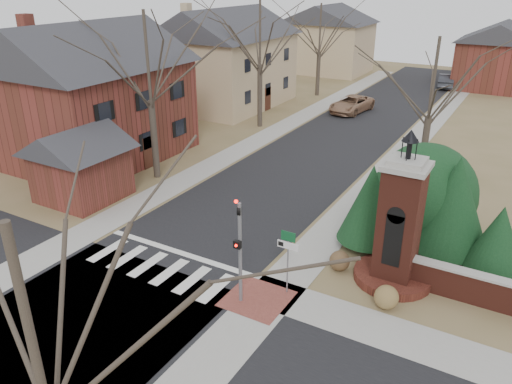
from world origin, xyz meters
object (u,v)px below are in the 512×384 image
Objects in this scene: brick_gate_monument at (398,234)px; pickup_truck at (351,104)px; traffic_signal_pole at (240,243)px; sign_post at (288,250)px; distant_car at (446,81)px.

pickup_truck is (-11.00, 25.15, -1.43)m from brick_gate_monument.
traffic_signal_pole reaches higher than sign_post.
distant_car is (-2.19, 43.56, -1.19)m from sign_post.
brick_gate_monument reaches higher than distant_car.
brick_gate_monument reaches higher than sign_post.
brick_gate_monument reaches higher than traffic_signal_pole.
sign_post is 0.52× the size of pickup_truck.
pickup_truck is at bearing 105.10° from sign_post.
sign_post is 4.55m from brick_gate_monument.
traffic_signal_pole is at bearing -70.14° from pickup_truck.
brick_gate_monument is 27.49m from pickup_truck.
traffic_signal_pole is 0.98× the size of distant_car.
traffic_signal_pole is 6.47m from brick_gate_monument.
distant_car is at bearing 97.86° from brick_gate_monument.
sign_post is 0.42× the size of brick_gate_monument.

